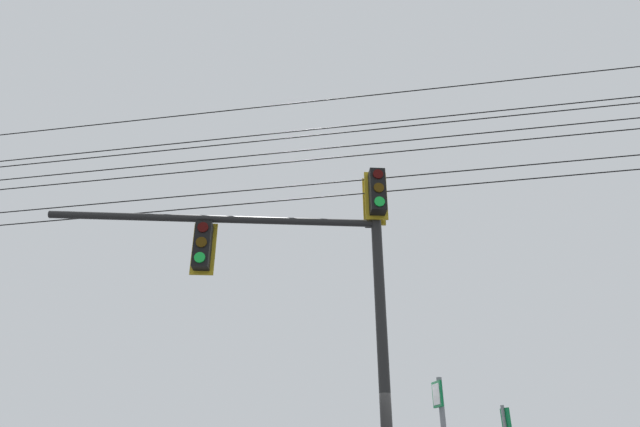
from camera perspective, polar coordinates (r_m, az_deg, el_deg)
The scene contains 2 objects.
signal_mast_assembly at distance 9.60m, azimuth 0.26°, elevation -5.59°, with size 6.19×2.52×6.72m.
overhead_wire_span at distance 10.94m, azimuth 1.23°, elevation 7.26°, with size 16.71×9.55×3.07m.
Camera 1 is at (-4.92, -7.22, 1.56)m, focal length 28.66 mm.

